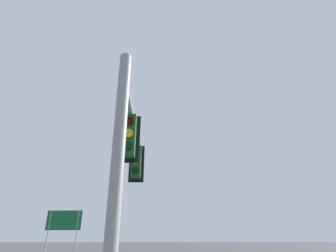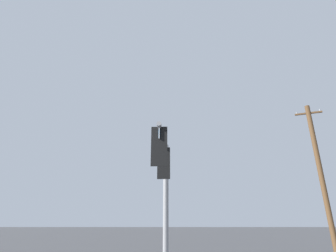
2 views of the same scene
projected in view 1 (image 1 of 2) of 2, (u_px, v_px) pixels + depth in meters
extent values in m
cylinder|color=gray|center=(116.00, 184.00, 4.65)|extent=(0.25, 0.25, 5.57)
cylinder|color=gray|center=(133.00, 123.00, 7.56)|extent=(4.47, 0.34, 0.15)
cube|color=black|center=(130.00, 139.00, 6.86)|extent=(0.05, 0.52, 1.30)
cube|color=#144719|center=(129.00, 136.00, 6.68)|extent=(0.37, 0.34, 1.10)
cylinder|color=#144719|center=(131.00, 115.00, 6.93)|extent=(0.04, 0.04, 0.12)
cylinder|color=#340503|center=(129.00, 121.00, 6.63)|extent=(0.04, 0.22, 0.22)
cylinder|color=yellow|center=(129.00, 133.00, 6.50)|extent=(0.04, 0.22, 0.22)
cylinder|color=black|center=(128.00, 146.00, 6.37)|extent=(0.04, 0.22, 0.22)
cube|color=black|center=(137.00, 164.00, 9.11)|extent=(0.05, 0.52, 1.30)
cube|color=#144719|center=(136.00, 162.00, 8.94)|extent=(0.37, 0.34, 1.10)
cylinder|color=#144719|center=(137.00, 145.00, 9.18)|extent=(0.04, 0.04, 0.12)
cylinder|color=#340503|center=(136.00, 151.00, 8.88)|extent=(0.04, 0.22, 0.22)
cylinder|color=yellow|center=(136.00, 161.00, 8.75)|extent=(0.04, 0.22, 0.22)
cylinder|color=black|center=(135.00, 170.00, 8.62)|extent=(0.04, 0.22, 0.22)
cube|color=#0A4C7F|center=(136.00, 146.00, 8.64)|extent=(1.50, 0.11, 0.31)
cube|color=white|center=(136.00, 146.00, 8.64)|extent=(1.56, 0.09, 0.37)
cylinder|color=gray|center=(76.00, 234.00, 26.83)|extent=(0.12, 0.12, 4.70)
cylinder|color=gray|center=(48.00, 234.00, 26.96)|extent=(0.12, 0.12, 4.70)
cube|color=#0F5B2D|center=(64.00, 220.00, 27.44)|extent=(0.54, 3.73, 1.95)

